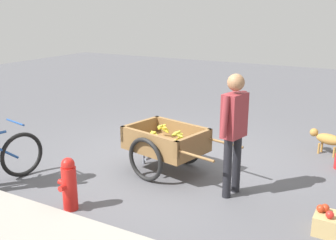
{
  "coord_description": "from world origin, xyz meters",
  "views": [
    {
      "loc": [
        -2.87,
        5.17,
        2.38
      ],
      "look_at": [
        -0.05,
        0.12,
        0.75
      ],
      "focal_mm": 42.68,
      "sensor_mm": 36.0,
      "label": 1
    }
  ],
  "objects_px": {
    "fruit_cart": "(166,144)",
    "fire_hydrant": "(69,184)",
    "vendor_person": "(234,124)",
    "dog": "(327,139)",
    "apple_crate": "(335,224)"
  },
  "relations": [
    {
      "from": "fruit_cart",
      "to": "apple_crate",
      "type": "bearing_deg",
      "value": 165.79
    },
    {
      "from": "dog",
      "to": "apple_crate",
      "type": "height_order",
      "value": "dog"
    },
    {
      "from": "vendor_person",
      "to": "fire_hydrant",
      "type": "distance_m",
      "value": 2.16
    },
    {
      "from": "dog",
      "to": "fire_hydrant",
      "type": "bearing_deg",
      "value": 55.63
    },
    {
      "from": "fruit_cart",
      "to": "apple_crate",
      "type": "distance_m",
      "value": 2.54
    },
    {
      "from": "vendor_person",
      "to": "fire_hydrant",
      "type": "bearing_deg",
      "value": 40.64
    },
    {
      "from": "fruit_cart",
      "to": "vendor_person",
      "type": "bearing_deg",
      "value": 167.97
    },
    {
      "from": "fruit_cart",
      "to": "vendor_person",
      "type": "xyz_separation_m",
      "value": [
        -1.12,
        0.24,
        0.53
      ]
    },
    {
      "from": "fruit_cart",
      "to": "vendor_person",
      "type": "height_order",
      "value": "vendor_person"
    },
    {
      "from": "vendor_person",
      "to": "fruit_cart",
      "type": "bearing_deg",
      "value": -12.03
    },
    {
      "from": "vendor_person",
      "to": "apple_crate",
      "type": "distance_m",
      "value": 1.62
    },
    {
      "from": "fruit_cart",
      "to": "dog",
      "type": "bearing_deg",
      "value": -135.19
    },
    {
      "from": "fruit_cart",
      "to": "fire_hydrant",
      "type": "distance_m",
      "value": 1.65
    },
    {
      "from": "dog",
      "to": "fruit_cart",
      "type": "bearing_deg",
      "value": 44.81
    },
    {
      "from": "dog",
      "to": "fire_hydrant",
      "type": "distance_m",
      "value": 4.3
    }
  ]
}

